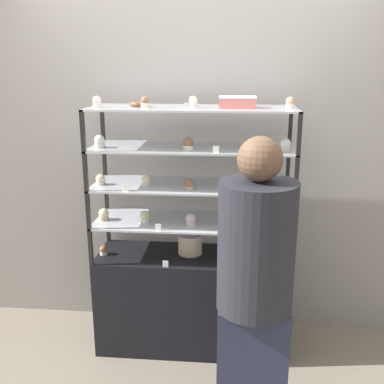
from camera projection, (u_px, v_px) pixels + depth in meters
The scene contains 35 objects.
ground_plane at pixel (192, 342), 3.21m from camera, with size 20.00×20.00×0.00m, color gray.
back_wall at pixel (197, 154), 3.20m from camera, with size 8.00×0.05×2.60m.
display_base at pixel (192, 300), 3.12m from camera, with size 1.28×0.44×0.68m.
display_riser_lower at pixel (192, 223), 2.96m from camera, with size 1.28×0.44×0.25m.
display_riser_middle at pixel (192, 187), 2.89m from camera, with size 1.28×0.44×0.25m.
display_riser_upper at pixel (192, 149), 2.83m from camera, with size 1.28×0.44×0.25m.
display_riser_top at pixel (192, 110), 2.76m from camera, with size 1.28×0.44×0.25m.
layer_cake_centerpiece at pixel (190, 244), 3.04m from camera, with size 0.17×0.17×0.14m.
sheet_cake_frosted at pixel (238, 102), 2.71m from camera, with size 0.22×0.16×0.07m.
cupcake_0 at pixel (104, 250), 3.03m from camera, with size 0.05×0.05×0.07m.
cupcake_1 at pixel (282, 256), 2.93m from camera, with size 0.05×0.05×0.07m.
price_tag_0 at pixel (165, 264), 2.84m from camera, with size 0.04×0.00×0.04m.
cupcake_2 at pixel (104, 215), 2.96m from camera, with size 0.07×0.07×0.08m.
cupcake_3 at pixel (145, 217), 2.92m from camera, with size 0.07×0.07×0.08m.
cupcake_4 at pixel (191, 220), 2.87m from camera, with size 0.07×0.07×0.08m.
cupcake_5 at pixel (236, 220), 2.87m from camera, with size 0.07×0.07×0.08m.
cupcake_6 at pixel (280, 221), 2.84m from camera, with size 0.07×0.07×0.08m.
price_tag_1 at pixel (158, 227), 2.78m from camera, with size 0.04×0.00×0.04m.
cupcake_7 at pixel (100, 180), 2.88m from camera, with size 0.06×0.06×0.07m.
cupcake_8 at pixel (146, 181), 2.85m from camera, with size 0.06×0.06×0.07m.
cupcake_9 at pixel (189, 184), 2.77m from camera, with size 0.06×0.06×0.07m.
cupcake_10 at pixel (237, 183), 2.79m from camera, with size 0.06×0.06×0.07m.
cupcake_11 at pixel (283, 184), 2.79m from camera, with size 0.06×0.06×0.07m.
price_tag_2 at pixel (125, 188), 2.73m from camera, with size 0.04×0.00×0.04m.
cupcake_12 at pixel (99, 142), 2.78m from camera, with size 0.07×0.07×0.08m.
cupcake_13 at pixel (188, 144), 2.71m from camera, with size 0.07×0.07×0.08m.
cupcake_14 at pixel (285, 145), 2.66m from camera, with size 0.07×0.07×0.08m.
price_tag_3 at pixel (216, 150), 2.61m from camera, with size 0.04×0.00×0.04m.
cupcake_15 at pixel (97, 102), 2.72m from camera, with size 0.05×0.05×0.07m.
cupcake_16 at pixel (145, 102), 2.69m from camera, with size 0.05×0.05×0.07m.
cupcake_17 at pixel (193, 102), 2.71m from camera, with size 0.05×0.05×0.07m.
cupcake_18 at pixel (290, 103), 2.65m from camera, with size 0.05×0.05×0.07m.
price_tag_4 at pixel (187, 107), 2.56m from camera, with size 0.04×0.00×0.04m.
donut_glazed at pixel (139, 104), 2.80m from camera, with size 0.12×0.12×0.03m.
customer_figure at pixel (255, 286), 2.22m from camera, with size 0.38×0.38×1.61m.
Camera 1 is at (0.25, -2.78, 1.92)m, focal length 42.00 mm.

